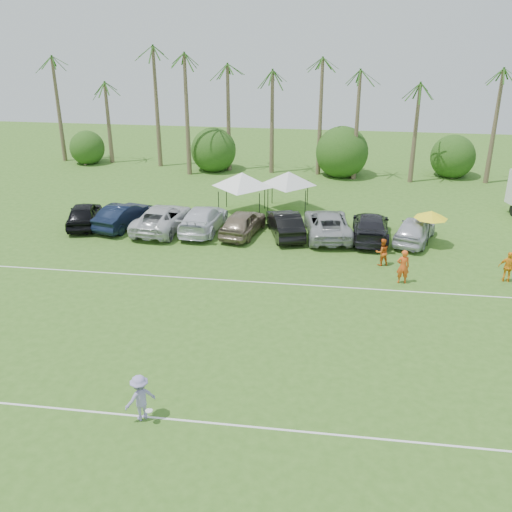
# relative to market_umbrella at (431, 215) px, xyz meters

# --- Properties ---
(ground) EXTENTS (120.00, 120.00, 0.00)m
(ground) POSITION_rel_market_umbrella_xyz_m (-11.63, -20.92, -2.12)
(ground) COLOR #3B681F
(ground) RESTS_ON ground
(field_lines) EXTENTS (80.00, 12.10, 0.01)m
(field_lines) POSITION_rel_market_umbrella_xyz_m (-11.63, -12.92, -2.11)
(field_lines) COLOR white
(field_lines) RESTS_ON ground
(palm_tree_0) EXTENTS (2.40, 2.40, 8.90)m
(palm_tree_0) POSITION_rel_market_umbrella_xyz_m (-33.63, 17.08, 5.36)
(palm_tree_0) COLOR brown
(palm_tree_0) RESTS_ON ground
(palm_tree_1) EXTENTS (2.40, 2.40, 9.90)m
(palm_tree_1) POSITION_rel_market_umbrella_xyz_m (-28.63, 17.08, 6.24)
(palm_tree_1) COLOR brown
(palm_tree_1) RESTS_ON ground
(palm_tree_2) EXTENTS (2.40, 2.40, 10.90)m
(palm_tree_2) POSITION_rel_market_umbrella_xyz_m (-23.63, 17.08, 7.10)
(palm_tree_2) COLOR brown
(palm_tree_2) RESTS_ON ground
(palm_tree_3) EXTENTS (2.40, 2.40, 11.90)m
(palm_tree_3) POSITION_rel_market_umbrella_xyz_m (-19.63, 17.08, 7.95)
(palm_tree_3) COLOR brown
(palm_tree_3) RESTS_ON ground
(palm_tree_4) EXTENTS (2.40, 2.40, 8.90)m
(palm_tree_4) POSITION_rel_market_umbrella_xyz_m (-15.63, 17.08, 5.36)
(palm_tree_4) COLOR brown
(palm_tree_4) RESTS_ON ground
(palm_tree_5) EXTENTS (2.40, 2.40, 9.90)m
(palm_tree_5) POSITION_rel_market_umbrella_xyz_m (-11.63, 17.08, 6.24)
(palm_tree_5) COLOR brown
(palm_tree_5) RESTS_ON ground
(palm_tree_6) EXTENTS (2.40, 2.40, 10.90)m
(palm_tree_6) POSITION_rel_market_umbrella_xyz_m (-7.63, 17.08, 7.10)
(palm_tree_6) COLOR brown
(palm_tree_6) RESTS_ON ground
(palm_tree_7) EXTENTS (2.40, 2.40, 11.90)m
(palm_tree_7) POSITION_rel_market_umbrella_xyz_m (-3.63, 17.08, 7.95)
(palm_tree_7) COLOR brown
(palm_tree_7) RESTS_ON ground
(palm_tree_8) EXTENTS (2.40, 2.40, 8.90)m
(palm_tree_8) POSITION_rel_market_umbrella_xyz_m (1.37, 17.08, 5.36)
(palm_tree_8) COLOR brown
(palm_tree_8) RESTS_ON ground
(palm_tree_9) EXTENTS (2.40, 2.40, 9.90)m
(palm_tree_9) POSITION_rel_market_umbrella_xyz_m (6.37, 17.08, 6.24)
(palm_tree_9) COLOR brown
(palm_tree_9) RESTS_ON ground
(bush_tree_0) EXTENTS (4.00, 4.00, 4.00)m
(bush_tree_0) POSITION_rel_market_umbrella_xyz_m (-30.63, 18.08, -0.32)
(bush_tree_0) COLOR brown
(bush_tree_0) RESTS_ON ground
(bush_tree_1) EXTENTS (4.00, 4.00, 4.00)m
(bush_tree_1) POSITION_rel_market_umbrella_xyz_m (-17.63, 18.08, -0.32)
(bush_tree_1) COLOR brown
(bush_tree_1) RESTS_ON ground
(bush_tree_2) EXTENTS (4.00, 4.00, 4.00)m
(bush_tree_2) POSITION_rel_market_umbrella_xyz_m (-5.63, 18.08, -0.32)
(bush_tree_2) COLOR brown
(bush_tree_2) RESTS_ON ground
(bush_tree_3) EXTENTS (4.00, 4.00, 4.00)m
(bush_tree_3) POSITION_rel_market_umbrella_xyz_m (4.37, 18.08, -0.32)
(bush_tree_3) COLOR brown
(bush_tree_3) RESTS_ON ground
(sideline_player_a) EXTENTS (0.76, 0.54, 1.96)m
(sideline_player_a) POSITION_rel_market_umbrella_xyz_m (-2.16, -5.85, -1.14)
(sideline_player_a) COLOR #EB531A
(sideline_player_a) RESTS_ON ground
(sideline_player_b) EXTENTS (0.97, 0.87, 1.66)m
(sideline_player_b) POSITION_rel_market_umbrella_xyz_m (-3.14, -3.53, -1.29)
(sideline_player_b) COLOR #DA5818
(sideline_player_b) RESTS_ON ground
(sideline_player_c) EXTENTS (1.09, 0.62, 1.75)m
(sideline_player_c) POSITION_rel_market_umbrella_xyz_m (3.64, -4.86, -1.24)
(sideline_player_c) COLOR orange
(sideline_player_c) RESTS_ON ground
(canopy_tent_left) EXTENTS (4.56, 4.56, 3.69)m
(canopy_tent_left) POSITION_rel_market_umbrella_xyz_m (-12.84, 4.56, 1.05)
(canopy_tent_left) COLOR black
(canopy_tent_left) RESTS_ON ground
(canopy_tent_right) EXTENTS (4.27, 4.27, 3.46)m
(canopy_tent_right) POSITION_rel_market_umbrella_xyz_m (-9.57, 6.06, 0.85)
(canopy_tent_right) COLOR black
(canopy_tent_right) RESTS_ON ground
(market_umbrella) EXTENTS (2.12, 2.12, 2.36)m
(market_umbrella) POSITION_rel_market_umbrella_xyz_m (0.00, 0.00, 0.00)
(market_umbrella) COLOR black
(market_umbrella) RESTS_ON ground
(frisbee_player) EXTENTS (1.33, 1.31, 1.84)m
(frisbee_player) POSITION_rel_market_umbrella_xyz_m (-12.72, -19.00, -1.20)
(frisbee_player) COLOR #988CC7
(frisbee_player) RESTS_ON ground
(parked_car_0) EXTENTS (3.14, 5.30, 1.69)m
(parked_car_0) POSITION_rel_market_umbrella_xyz_m (-23.40, 0.48, -1.27)
(parked_car_0) COLOR black
(parked_car_0) RESTS_ON ground
(parked_car_1) EXTENTS (2.97, 5.41, 1.69)m
(parked_car_1) POSITION_rel_market_umbrella_xyz_m (-20.57, 0.64, -1.27)
(parked_car_1) COLOR black
(parked_car_1) RESTS_ON ground
(parked_car_2) EXTENTS (3.27, 6.29, 1.69)m
(parked_car_2) POSITION_rel_market_umbrella_xyz_m (-17.75, 0.49, -1.27)
(parked_car_2) COLOR silver
(parked_car_2) RESTS_ON ground
(parked_car_3) EXTENTS (2.73, 5.96, 1.69)m
(parked_car_3) POSITION_rel_market_umbrella_xyz_m (-14.93, 0.73, -1.27)
(parked_car_3) COLOR silver
(parked_car_3) RESTS_ON ground
(parked_car_4) EXTENTS (2.92, 5.25, 1.69)m
(parked_car_4) POSITION_rel_market_umbrella_xyz_m (-12.10, 0.36, -1.27)
(parked_car_4) COLOR #806F59
(parked_car_4) RESTS_ON ground
(parked_car_5) EXTENTS (3.20, 5.43, 1.69)m
(parked_car_5) POSITION_rel_market_umbrella_xyz_m (-9.28, 0.54, -1.27)
(parked_car_5) COLOR black
(parked_car_5) RESTS_ON ground
(parked_car_6) EXTENTS (3.60, 6.41, 1.69)m
(parked_car_6) POSITION_rel_market_umbrella_xyz_m (-6.46, 0.86, -1.27)
(parked_car_6) COLOR #9FA1A3
(parked_car_6) RESTS_ON ground
(parked_car_7) EXTENTS (2.61, 5.92, 1.69)m
(parked_car_7) POSITION_rel_market_umbrella_xyz_m (-3.63, 0.82, -1.27)
(parked_car_7) COLOR black
(parked_car_7) RESTS_ON ground
(parked_car_8) EXTENTS (3.50, 5.34, 1.69)m
(parked_car_8) POSITION_rel_market_umbrella_xyz_m (-0.81, 0.60, -1.27)
(parked_car_8) COLOR silver
(parked_car_8) RESTS_ON ground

